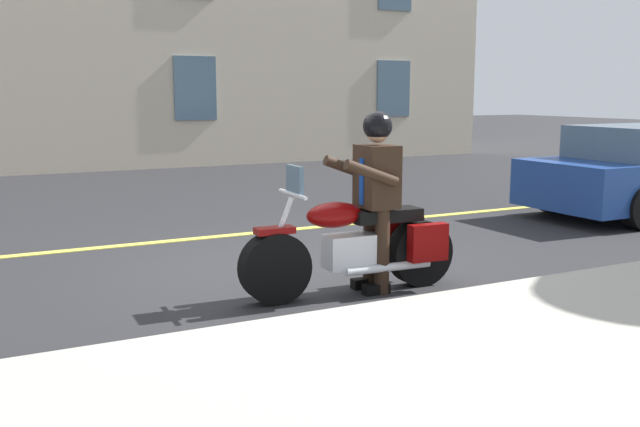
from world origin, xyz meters
TOP-DOWN VIEW (x-y plane):
  - ground_plane at (0.00, 0.00)m, footprint 80.00×80.00m
  - sidewalk_curb at (0.00, 4.50)m, footprint 60.00×5.00m
  - lane_center_stripe at (0.00, -2.00)m, footprint 60.00×0.16m
  - motorcycle_main at (-0.21, 1.23)m, footprint 2.22×0.65m
  - rider_main at (-0.40, 1.23)m, footprint 0.64×0.57m

SIDE VIEW (x-z plane):
  - ground_plane at x=0.00m, z-range 0.00..0.00m
  - lane_center_stripe at x=0.00m, z-range 0.00..0.01m
  - sidewalk_curb at x=0.00m, z-range 0.00..0.15m
  - motorcycle_main at x=-0.21m, z-range -0.18..1.08m
  - rider_main at x=-0.40m, z-range 0.17..1.91m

